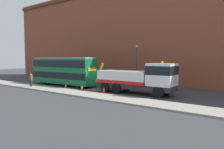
# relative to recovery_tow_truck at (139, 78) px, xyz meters

# --- Properties ---
(ground_plane) EXTENTS (120.00, 120.00, 0.00)m
(ground_plane) POSITION_rel_recovery_tow_truck_xyz_m (-6.01, 0.22, -1.76)
(ground_plane) COLOR #38383D
(near_kerb) EXTENTS (60.00, 2.80, 0.15)m
(near_kerb) POSITION_rel_recovery_tow_truck_xyz_m (-6.01, -3.98, -1.68)
(near_kerb) COLOR gray
(near_kerb) RESTS_ON ground_plane
(building_facade) EXTENTS (60.00, 1.50, 16.00)m
(building_facade) POSITION_rel_recovery_tow_truck_xyz_m (-6.01, 8.60, 6.31)
(building_facade) COLOR brown
(building_facade) RESTS_ON ground_plane
(recovery_tow_truck) EXTENTS (10.18, 2.93, 3.67)m
(recovery_tow_truck) POSITION_rel_recovery_tow_truck_xyz_m (0.00, 0.00, 0.00)
(recovery_tow_truck) COLOR #2D2D2D
(recovery_tow_truck) RESTS_ON ground_plane
(double_decker_bus) EXTENTS (11.11, 2.90, 4.06)m
(double_decker_bus) POSITION_rel_recovery_tow_truck_xyz_m (-12.53, -0.02, 0.47)
(double_decker_bus) COLOR #146B38
(double_decker_bus) RESTS_ON ground_plane
(pedestrian_onlooker) EXTENTS (0.41, 0.47, 1.71)m
(pedestrian_onlooker) POSITION_rel_recovery_tow_truck_xyz_m (-14.28, -4.16, -0.77)
(pedestrian_onlooker) COLOR #232333
(pedestrian_onlooker) RESTS_ON near_kerb
(traffic_cone_near_bus) EXTENTS (0.36, 0.36, 0.72)m
(traffic_cone_near_bus) POSITION_rel_recovery_tow_truck_xyz_m (-9.68, -2.06, -1.42)
(traffic_cone_near_bus) COLOR orange
(traffic_cone_near_bus) RESTS_ON ground_plane
(traffic_cone_midway) EXTENTS (0.36, 0.36, 0.72)m
(traffic_cone_midway) POSITION_rel_recovery_tow_truck_xyz_m (-6.92, -1.87, -1.42)
(traffic_cone_midway) COLOR orange
(traffic_cone_midway) RESTS_ON ground_plane
(traffic_cone_near_truck) EXTENTS (0.36, 0.36, 0.72)m
(traffic_cone_near_truck) POSITION_rel_recovery_tow_truck_xyz_m (-3.56, -1.69, -1.42)
(traffic_cone_near_truck) COLOR orange
(traffic_cone_near_truck) RESTS_ON ground_plane
(street_lamp) EXTENTS (0.36, 0.36, 5.83)m
(street_lamp) POSITION_rel_recovery_tow_truck_xyz_m (-4.00, 6.41, 1.71)
(street_lamp) COLOR #38383D
(street_lamp) RESTS_ON ground_plane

